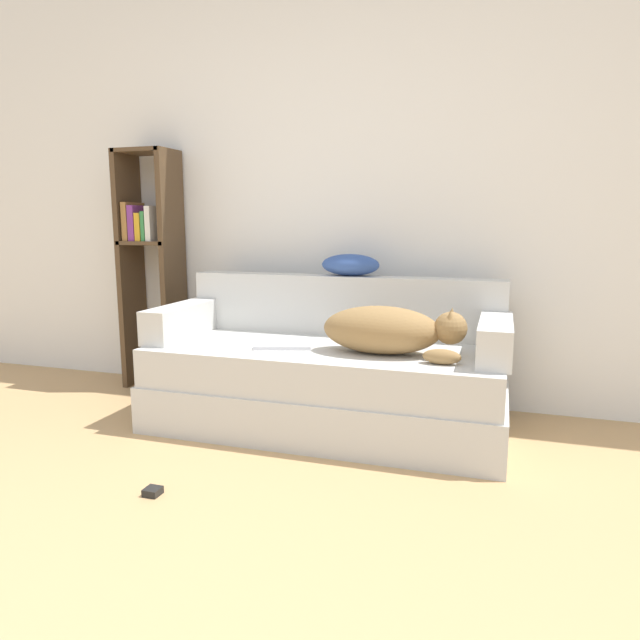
# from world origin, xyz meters

# --- Properties ---
(wall_back) EXTENTS (7.45, 0.06, 2.70)m
(wall_back) POSITION_xyz_m (0.00, 2.42, 1.35)
(wall_back) COLOR white
(wall_back) RESTS_ON ground_plane
(couch) EXTENTS (1.81, 0.80, 0.44)m
(couch) POSITION_xyz_m (0.15, 1.83, 0.21)
(couch) COLOR silver
(couch) RESTS_ON ground_plane
(couch_backrest) EXTENTS (1.77, 0.15, 0.33)m
(couch_backrest) POSITION_xyz_m (0.15, 2.16, 0.60)
(couch_backrest) COLOR silver
(couch_backrest) RESTS_ON couch
(couch_arm_left) EXTENTS (0.15, 0.61, 0.18)m
(couch_arm_left) POSITION_xyz_m (-0.68, 1.82, 0.53)
(couch_arm_left) COLOR silver
(couch_arm_left) RESTS_ON couch
(couch_arm_right) EXTENTS (0.15, 0.61, 0.18)m
(couch_arm_right) POSITION_xyz_m (0.99, 1.82, 0.53)
(couch_arm_right) COLOR silver
(couch_arm_right) RESTS_ON couch
(dog) EXTENTS (0.69, 0.32, 0.23)m
(dog) POSITION_xyz_m (0.49, 1.75, 0.55)
(dog) COLOR olive
(dog) RESTS_ON couch
(laptop) EXTENTS (0.34, 0.30, 0.02)m
(laptop) POSITION_xyz_m (-0.05, 1.76, 0.45)
(laptop) COLOR silver
(laptop) RESTS_ON couch
(throw_pillow) EXTENTS (0.33, 0.18, 0.12)m
(throw_pillow) POSITION_xyz_m (0.19, 2.18, 0.83)
(throw_pillow) COLOR #335199
(throw_pillow) RESTS_ON couch_backrest
(bookshelf) EXTENTS (0.35, 0.26, 1.51)m
(bookshelf) POSITION_xyz_m (-1.15, 2.24, 0.86)
(bookshelf) COLOR #4C3823
(bookshelf) RESTS_ON ground_plane
(power_adapter) EXTENTS (0.06, 0.06, 0.03)m
(power_adapter) POSITION_xyz_m (-0.27, 0.89, 0.01)
(power_adapter) COLOR black
(power_adapter) RESTS_ON ground_plane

